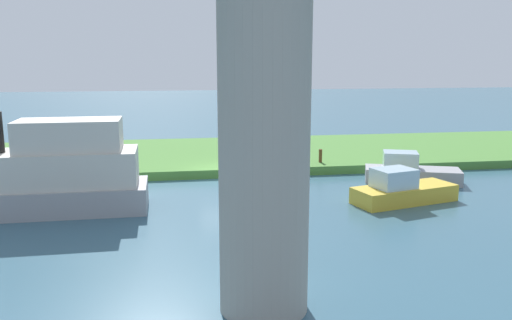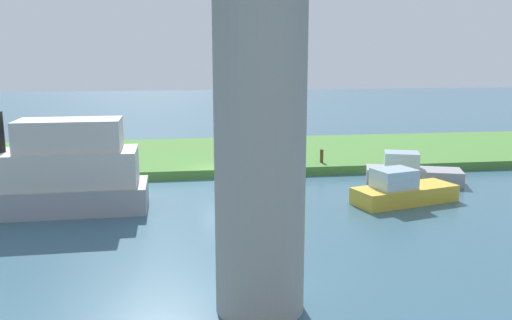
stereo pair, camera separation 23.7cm
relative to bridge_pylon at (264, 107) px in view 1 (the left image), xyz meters
name	(u,v)px [view 1 (the left image)]	position (x,y,z in m)	size (l,w,h in m)	color
ground_plane	(223,179)	(-0.37, -15.65, -5.47)	(160.00, 160.00, 0.00)	#386075
grassy_bank	(214,155)	(-0.37, -21.65, -5.22)	(80.00, 12.00, 0.50)	#4C8438
bridge_pylon	(264,107)	(0.00, 0.00, 0.00)	(2.37, 2.37, 10.95)	#9E998E
person_on_bank	(240,152)	(-1.57, -17.24, -4.27)	(0.50, 0.50, 1.39)	#2D334C
mooring_post	(320,156)	(-6.37, -16.92, -4.58)	(0.20, 0.20, 0.79)	brown
riverboat_paddlewheel	(52,175)	(7.60, -10.41, -3.82)	(8.77, 3.05, 4.46)	#99999E
houseboat_blue	(409,171)	(-10.31, -13.22, -4.88)	(5.30, 3.33, 1.66)	#99999E
motorboat_white	(402,190)	(-8.18, -9.42, -4.88)	(5.27, 3.01, 1.66)	gold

